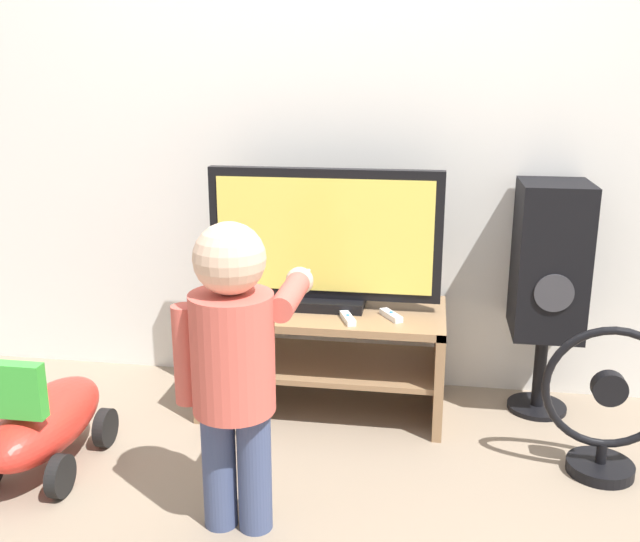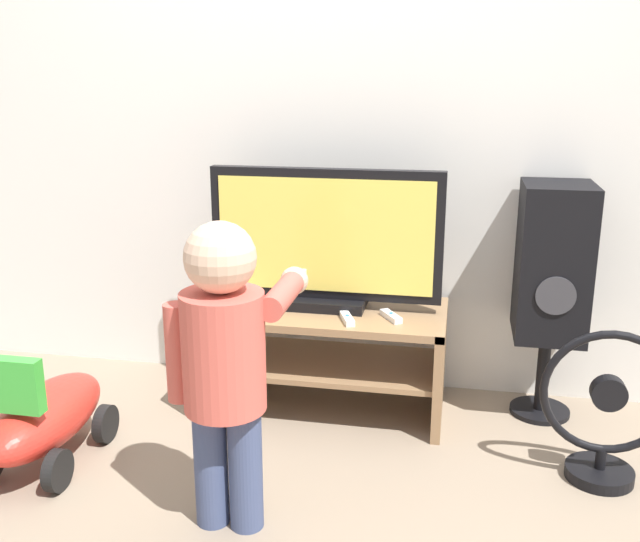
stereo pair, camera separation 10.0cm
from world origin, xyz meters
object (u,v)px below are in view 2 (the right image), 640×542
television (326,241)px  remote_secondary (347,319)px  game_console (250,299)px  floor_fan (606,414)px  ride_on_toy (45,417)px  remote_primary (391,316)px  child (226,353)px  speaker_tower (553,267)px

television → remote_secondary: size_ratio=6.90×
game_console → floor_fan: (1.34, -0.35, -0.21)m
game_console → ride_on_toy: game_console is taller
remote_primary → child: size_ratio=0.13×
child → speaker_tower: 1.38m
ride_on_toy → remote_primary: bearing=25.2°
speaker_tower → ride_on_toy: speaker_tower is taller
remote_secondary → speaker_tower: speaker_tower is taller
remote_secondary → floor_fan: bearing=-13.4°
remote_secondary → ride_on_toy: 1.14m
game_console → ride_on_toy: size_ratio=0.26×
remote_primary → speaker_tower: 0.66m
remote_primary → remote_secondary: 0.17m
remote_primary → floor_fan: 0.83m
game_console → speaker_tower: (1.19, 0.11, 0.17)m
remote_primary → child: 0.87m
remote_secondary → ride_on_toy: size_ratio=0.22×
ride_on_toy → speaker_tower: bearing=22.6°
remote_secondary → game_console: bearing=162.4°
child → television: bearing=81.2°
child → speaker_tower: (1.01, 0.94, 0.06)m
speaker_tower → floor_fan: size_ratio=1.75×
game_console → remote_primary: 0.59m
game_console → speaker_tower: bearing=5.5°
child → remote_primary: bearing=61.7°
speaker_tower → floor_fan: speaker_tower is taller
television → speaker_tower: (0.88, 0.09, -0.08)m
game_console → child: size_ratio=0.17×
remote_primary → floor_fan: size_ratio=0.24×
game_console → remote_primary: game_console is taller
ride_on_toy → remote_secondary: bearing=25.9°
remote_secondary → television: bearing=125.6°
television → floor_fan: bearing=-20.2°
remote_primary → child: (-0.41, -0.75, 0.12)m
game_console → remote_primary: (0.59, -0.08, -0.01)m
game_console → remote_primary: size_ratio=1.24×
remote_secondary → child: size_ratio=0.14×
child → remote_secondary: bearing=70.5°
remote_secondary → ride_on_toy: (-1.00, -0.49, -0.27)m
television → remote_primary: television is taller
child → ride_on_toy: 0.87m
television → game_console: television is taller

